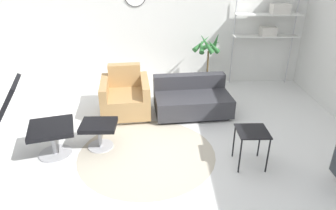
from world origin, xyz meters
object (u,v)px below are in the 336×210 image
at_px(lounge_chair, 15,111).
at_px(side_table, 252,135).
at_px(potted_plant, 207,63).
at_px(shelf_unit, 271,23).
at_px(couch_low, 192,100).
at_px(armchair_red, 126,98).
at_px(ottoman, 99,129).

distance_m(lounge_chair, side_table, 2.97).
height_order(side_table, potted_plant, potted_plant).
bearing_deg(shelf_unit, couch_low, -141.88).
bearing_deg(lounge_chair, armchair_red, 121.96).
xyz_separation_m(lounge_chair, side_table, (2.95, -0.17, -0.28)).
bearing_deg(lounge_chair, shelf_unit, 107.48).
distance_m(armchair_red, potted_plant, 1.85).
distance_m(armchair_red, shelf_unit, 3.27).
xyz_separation_m(ottoman, potted_plant, (1.79, 2.06, 0.31)).
relative_size(potted_plant, shelf_unit, 0.69).
height_order(potted_plant, shelf_unit, shelf_unit).
bearing_deg(couch_low, lounge_chair, 24.09).
bearing_deg(potted_plant, side_table, -85.07).
bearing_deg(potted_plant, lounge_chair, -139.51).
xyz_separation_m(ottoman, armchair_red, (0.26, 1.07, 0.01)).
height_order(armchair_red, potted_plant, potted_plant).
bearing_deg(lounge_chair, potted_plant, 114.34).
bearing_deg(side_table, ottoman, 167.50).
relative_size(armchair_red, shelf_unit, 0.54).
distance_m(armchair_red, couch_low, 1.14).
bearing_deg(ottoman, shelf_unit, 38.00).
height_order(ottoman, couch_low, couch_low).
bearing_deg(potted_plant, ottoman, -130.94).
bearing_deg(armchair_red, lounge_chair, 41.73).
bearing_deg(shelf_unit, lounge_chair, -146.37).
relative_size(ottoman, side_table, 0.98).
xyz_separation_m(potted_plant, shelf_unit, (1.27, 0.33, 0.71)).
bearing_deg(lounge_chair, couch_low, 103.97).
relative_size(lounge_chair, ottoman, 2.46).
distance_m(armchair_red, side_table, 2.31).
height_order(lounge_chair, side_table, lounge_chair).
distance_m(couch_low, side_table, 1.66).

